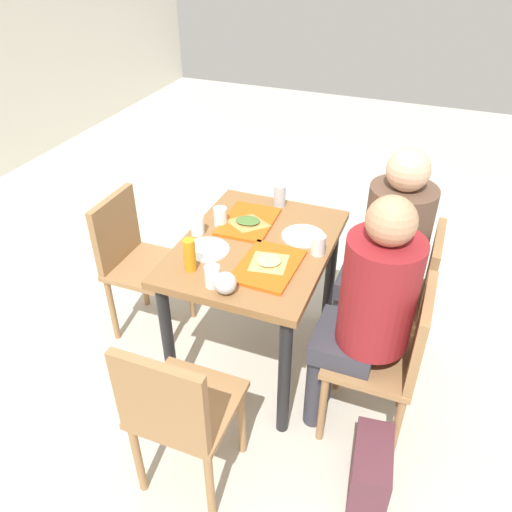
# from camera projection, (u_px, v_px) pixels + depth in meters

# --- Properties ---
(ground_plane) EXTENTS (10.00, 10.00, 0.02)m
(ground_plane) POSITION_uv_depth(u_px,v_px,m) (256.00, 355.00, 2.98)
(ground_plane) COLOR beige
(main_table) EXTENTS (0.97, 0.73, 0.78)m
(main_table) POSITION_uv_depth(u_px,v_px,m) (256.00, 264.00, 2.60)
(main_table) COLOR olive
(main_table) RESTS_ON ground_plane
(chair_near_left) EXTENTS (0.40, 0.40, 0.87)m
(chair_near_left) POSITION_uv_depth(u_px,v_px,m) (392.00, 353.00, 2.27)
(chair_near_left) COLOR #9E7247
(chair_near_left) RESTS_ON ground_plane
(chair_near_right) EXTENTS (0.40, 0.40, 0.87)m
(chair_near_right) POSITION_uv_depth(u_px,v_px,m) (407.00, 291.00, 2.64)
(chair_near_right) COLOR #9E7247
(chair_near_right) RESTS_ON ground_plane
(chair_far_side) EXTENTS (0.40, 0.40, 0.87)m
(chair_far_side) POSITION_uv_depth(u_px,v_px,m) (134.00, 256.00, 2.90)
(chair_far_side) COLOR #9E7247
(chair_far_side) RESTS_ON ground_plane
(chair_left_end) EXTENTS (0.40, 0.40, 0.87)m
(chair_left_end) POSITION_uv_depth(u_px,v_px,m) (177.00, 410.00, 2.02)
(chair_left_end) COLOR #9E7247
(chair_left_end) RESTS_ON ground_plane
(person_in_red) EXTENTS (0.32, 0.42, 1.28)m
(person_in_red) POSITION_uv_depth(u_px,v_px,m) (368.00, 304.00, 2.17)
(person_in_red) COLOR #383842
(person_in_red) RESTS_ON ground_plane
(person_in_brown_jacket) EXTENTS (0.32, 0.42, 1.28)m
(person_in_brown_jacket) POSITION_uv_depth(u_px,v_px,m) (386.00, 246.00, 2.54)
(person_in_brown_jacket) COLOR #383842
(person_in_brown_jacket) RESTS_ON ground_plane
(tray_red_near) EXTENTS (0.37, 0.27, 0.02)m
(tray_red_near) POSITION_uv_depth(u_px,v_px,m) (268.00, 266.00, 2.36)
(tray_red_near) COLOR #D85914
(tray_red_near) RESTS_ON main_table
(tray_red_far) EXTENTS (0.37, 0.27, 0.02)m
(tray_red_far) POSITION_uv_depth(u_px,v_px,m) (248.00, 222.00, 2.69)
(tray_red_far) COLOR #D85914
(tray_red_far) RESTS_ON main_table
(paper_plate_center) EXTENTS (0.22, 0.22, 0.01)m
(paper_plate_center) POSITION_uv_depth(u_px,v_px,m) (207.00, 249.00, 2.48)
(paper_plate_center) COLOR white
(paper_plate_center) RESTS_ON main_table
(paper_plate_near_edge) EXTENTS (0.22, 0.22, 0.01)m
(paper_plate_near_edge) POSITION_uv_depth(u_px,v_px,m) (303.00, 236.00, 2.58)
(paper_plate_near_edge) COLOR white
(paper_plate_near_edge) RESTS_ON main_table
(pizza_slice_a) EXTENTS (0.23, 0.23, 0.02)m
(pizza_slice_a) POSITION_uv_depth(u_px,v_px,m) (269.00, 261.00, 2.36)
(pizza_slice_a) COLOR #DBAD60
(pizza_slice_a) RESTS_ON tray_red_near
(pizza_slice_b) EXTENTS (0.17, 0.20, 0.02)m
(pizza_slice_b) POSITION_uv_depth(u_px,v_px,m) (248.00, 222.00, 2.65)
(pizza_slice_b) COLOR #C68C47
(pizza_slice_b) RESTS_ON tray_red_far
(plastic_cup_a) EXTENTS (0.07, 0.07, 0.10)m
(plastic_cup_a) POSITION_uv_depth(u_px,v_px,m) (197.00, 225.00, 2.58)
(plastic_cup_a) COLOR white
(plastic_cup_a) RESTS_ON main_table
(plastic_cup_b) EXTENTS (0.07, 0.07, 0.10)m
(plastic_cup_b) POSITION_uv_depth(u_px,v_px,m) (318.00, 245.00, 2.43)
(plastic_cup_b) COLOR white
(plastic_cup_b) RESTS_ON main_table
(plastic_cup_c) EXTENTS (0.07, 0.07, 0.10)m
(plastic_cup_c) POSITION_uv_depth(u_px,v_px,m) (212.00, 276.00, 2.22)
(plastic_cup_c) COLOR white
(plastic_cup_c) RESTS_ON main_table
(plastic_cup_d) EXTENTS (0.07, 0.07, 0.10)m
(plastic_cup_d) POSITION_uv_depth(u_px,v_px,m) (220.00, 217.00, 2.65)
(plastic_cup_d) COLOR white
(plastic_cup_d) RESTS_ON main_table
(soda_can) EXTENTS (0.07, 0.07, 0.12)m
(soda_can) POSITION_uv_depth(u_px,v_px,m) (280.00, 196.00, 2.81)
(soda_can) COLOR #B7BCC6
(soda_can) RESTS_ON main_table
(condiment_bottle) EXTENTS (0.06, 0.06, 0.16)m
(condiment_bottle) POSITION_uv_depth(u_px,v_px,m) (190.00, 255.00, 2.30)
(condiment_bottle) COLOR orange
(condiment_bottle) RESTS_ON main_table
(foil_bundle) EXTENTS (0.10, 0.10, 0.10)m
(foil_bundle) POSITION_uv_depth(u_px,v_px,m) (225.00, 283.00, 2.18)
(foil_bundle) COLOR silver
(foil_bundle) RESTS_ON main_table
(handbag) EXTENTS (0.34, 0.20, 0.28)m
(handbag) POSITION_uv_depth(u_px,v_px,m) (370.00, 470.00, 2.21)
(handbag) COLOR #592D38
(handbag) RESTS_ON ground_plane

